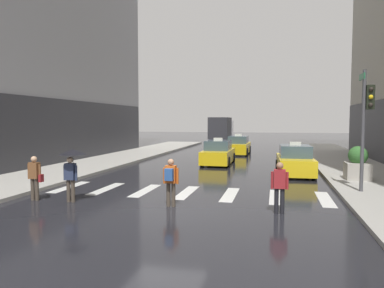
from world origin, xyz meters
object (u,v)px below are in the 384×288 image
Objects in this scene: pedestrian_plain_coat at (280,185)px; pedestrian_with_umbrella at (72,161)px; box_truck at (221,130)px; pedestrian_with_backpack at (171,179)px; taxi_lead at (295,161)px; taxi_second at (218,154)px; traffic_light_pole at (366,113)px; pedestrian_with_handbag at (35,175)px; taxi_third at (238,146)px; planter_near_corner at (358,164)px.

pedestrian_with_umbrella is at bearing -179.51° from pedestrian_plain_coat.
box_truck is 4.58× the size of pedestrian_with_backpack.
taxi_second is (-4.84, 3.63, 0.00)m from taxi_lead.
traffic_light_pole is 12.92m from pedestrian_with_handbag.
box_truck is 4.58× the size of pedestrian_with_handbag.
pedestrian_with_handbag and pedestrian_plain_coat have the same top height.
taxi_lead is 1.01× the size of taxi_third.
planter_near_corner is at bearing -36.18° from taxi_second.
taxi_lead and taxi_second have the same top height.
taxi_lead is 1.01× the size of taxi_second.
planter_near_corner is (12.53, 6.93, -0.06)m from pedestrian_with_handbag.
taxi_third is 14.91m from planter_near_corner.
box_truck reaches higher than pedestrian_with_handbag.
pedestrian_plain_coat is at bearing 0.49° from pedestrian_with_umbrella.
pedestrian_with_handbag is (-12.12, -3.82, -2.32)m from traffic_light_pole.
taxi_third is 0.60× the size of box_truck.
taxi_second reaches higher than pedestrian_with_handbag.
traffic_light_pole is at bearing -67.74° from taxi_third.
planter_near_corner is at bearing 61.43° from pedestrian_plain_coat.
taxi_second is 12.93m from pedestrian_with_umbrella.
pedestrian_with_handbag is at bearing -151.06° from planter_near_corner.
taxi_lead is 2.79× the size of pedestrian_plain_coat.
pedestrian_with_umbrella is at bearing -132.88° from taxi_lead.
pedestrian_with_handbag is at bearing -137.58° from taxi_lead.
pedestrian_with_handbag is at bearing -94.04° from box_truck.
traffic_light_pole is at bearing -50.22° from taxi_second.
taxi_lead is 13.17m from pedestrian_with_handbag.
taxi_second is 2.75× the size of pedestrian_with_handbag.
taxi_second is 2.75× the size of pedestrian_plain_coat.
planter_near_corner is (0.40, 3.11, -2.38)m from traffic_light_pole.
taxi_lead is 23.87m from box_truck.
box_truck is 4.58× the size of pedestrian_plain_coat.
traffic_light_pole is 0.63× the size of box_truck.
traffic_light_pole is 1.04× the size of taxi_lead.
taxi_lead is at bearing -36.91° from taxi_second.
taxi_lead is 9.79m from pedestrian_with_backpack.
taxi_lead is 6.05m from taxi_second.
planter_near_corner is (7.64, -5.59, 0.15)m from taxi_second.
planter_near_corner is (7.05, -13.14, 0.15)m from taxi_third.
taxi_lead is 12.08m from pedestrian_with_umbrella.
pedestrian_with_handbag is (-1.52, -0.06, -0.58)m from pedestrian_with_umbrella.
taxi_third is 20.41m from pedestrian_with_umbrella.
planter_near_corner is at bearing 42.44° from pedestrian_with_backpack.
pedestrian_with_umbrella is 7.32m from pedestrian_plain_coat.
pedestrian_with_umbrella is (-3.36, -12.46, 0.79)m from taxi_second.
taxi_second is at bearing 129.78° from traffic_light_pole.
pedestrian_with_handbag is (-5.47, -20.06, 0.21)m from taxi_third.
traffic_light_pole reaches higher than pedestrian_with_handbag.
taxi_second is at bearing 91.41° from pedestrian_with_backpack.
traffic_light_pole is at bearing -70.34° from box_truck.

